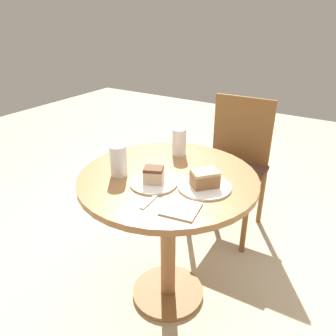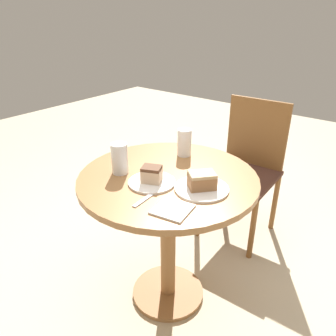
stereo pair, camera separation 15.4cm
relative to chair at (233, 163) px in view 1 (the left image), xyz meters
The scene contains 11 objects.
ground_plane 0.98m from the chair, 91.12° to the right, with size 8.00×8.00×0.00m, color beige.
table 0.85m from the chair, 91.12° to the right, with size 0.86×0.86×0.77m.
chair is the anchor object (origin of this frame).
plate_near 0.99m from the chair, 91.66° to the right, with size 0.22×0.22×0.01m.
plate_far 0.92m from the chair, 78.00° to the right, with size 0.24×0.24×0.01m.
cake_slice_near 1.00m from the chair, 91.66° to the right, with size 0.11×0.10×0.07m.
cake_slice_far 0.93m from the chair, 78.00° to the right, with size 0.14×0.14×0.07m.
glass_lemonade 1.04m from the chair, 102.72° to the right, with size 0.08×0.08×0.15m.
glass_water 0.69m from the chair, 99.46° to the right, with size 0.07×0.07×0.15m.
napkin_stack 1.11m from the chair, 80.29° to the right, with size 0.16×0.16×0.01m.
fork 1.10m from the chair, 87.67° to the right, with size 0.03×0.17×0.00m.
Camera 1 is at (0.74, -1.18, 1.48)m, focal length 35.00 mm.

